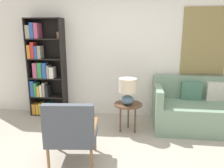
% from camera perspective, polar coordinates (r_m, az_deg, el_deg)
% --- Properties ---
extents(wall_back, '(6.40, 0.08, 2.70)m').
position_cam_1_polar(wall_back, '(4.39, 3.05, 8.90)').
color(wall_back, white).
rests_on(wall_back, ground_plane).
extents(bookshelf, '(0.73, 0.30, 1.96)m').
position_cam_1_polar(bookshelf, '(4.66, -17.50, 3.26)').
color(bookshelf, black).
rests_on(bookshelf, ground_plane).
extents(armchair, '(0.68, 0.64, 0.88)m').
position_cam_1_polar(armchair, '(2.86, -10.69, -11.80)').
color(armchair, olive).
rests_on(armchair, ground_plane).
extents(couch, '(1.82, 0.92, 0.89)m').
position_cam_1_polar(couch, '(4.29, 23.04, -6.20)').
color(couch, gray).
rests_on(couch, ground_plane).
extents(side_table, '(0.48, 0.48, 0.50)m').
position_cam_1_polar(side_table, '(3.78, 4.23, -5.97)').
color(side_table, brown).
rests_on(side_table, ground_plane).
extents(table_lamp, '(0.30, 0.30, 0.45)m').
position_cam_1_polar(table_lamp, '(3.64, 4.11, -1.38)').
color(table_lamp, slate).
rests_on(table_lamp, side_table).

